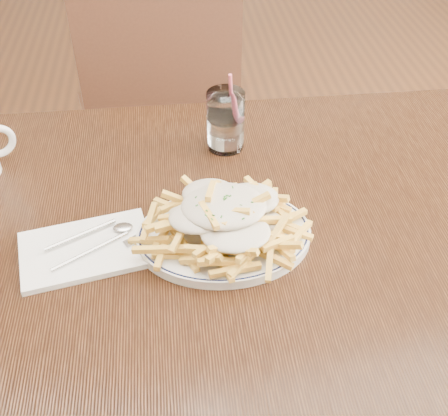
{
  "coord_description": "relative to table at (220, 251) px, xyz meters",
  "views": [
    {
      "loc": [
        -0.07,
        -0.73,
        1.41
      ],
      "look_at": [
        0.0,
        -0.05,
        0.82
      ],
      "focal_mm": 45.0,
      "sensor_mm": 36.0,
      "label": 1
    }
  ],
  "objects": [
    {
      "name": "table",
      "position": [
        0.0,
        0.0,
        0.0
      ],
      "size": [
        1.2,
        0.8,
        0.75
      ],
      "color": "black",
      "rests_on": "ground"
    },
    {
      "name": "chair_far",
      "position": [
        -0.11,
        0.75,
        -0.14
      ],
      "size": [
        0.51,
        0.51,
        0.94
      ],
      "color": "black",
      "rests_on": "ground"
    },
    {
      "name": "fries_plate",
      "position": [
        0.0,
        -0.05,
        0.09
      ],
      "size": [
        0.33,
        0.3,
        0.02
      ],
      "color": "white",
      "rests_on": "table"
    },
    {
      "name": "loaded_fries",
      "position": [
        0.0,
        -0.05,
        0.14
      ],
      "size": [
        0.3,
        0.26,
        0.08
      ],
      "color": "#EBBA47",
      "rests_on": "fries_plate"
    },
    {
      "name": "napkin",
      "position": [
        -0.23,
        -0.05,
        0.08
      ],
      "size": [
        0.23,
        0.18,
        0.01
      ],
      "primitive_type": "cube",
      "rotation": [
        0.0,
        0.0,
        0.2
      ],
      "color": "white",
      "rests_on": "table"
    },
    {
      "name": "cutlery",
      "position": [
        -0.23,
        -0.05,
        0.09
      ],
      "size": [
        0.16,
        0.14,
        0.01
      ],
      "color": "silver",
      "rests_on": "napkin"
    },
    {
      "name": "water_glass",
      "position": [
        0.03,
        0.22,
        0.13
      ],
      "size": [
        0.08,
        0.08,
        0.17
      ],
      "color": "white",
      "rests_on": "table"
    }
  ]
}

